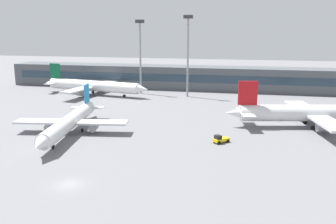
{
  "coord_description": "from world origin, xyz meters",
  "views": [
    {
      "loc": [
        26.51,
        -48.97,
        23.85
      ],
      "look_at": [
        7.1,
        40.0,
        3.0
      ],
      "focal_mm": 39.43,
      "sensor_mm": 36.0,
      "label": 1
    }
  ],
  "objects_px": {
    "airplane_near": "(70,122)",
    "airplane_far": "(94,86)",
    "airplane_mid": "(320,113)",
    "baggage_tug_yellow": "(220,139)",
    "floodlight_tower_west": "(140,52)",
    "floodlight_tower_east": "(188,51)"
  },
  "relations": [
    {
      "from": "airplane_near",
      "to": "airplane_far",
      "type": "bearing_deg",
      "value": 107.28
    },
    {
      "from": "airplane_far",
      "to": "floodlight_tower_west",
      "type": "xyz_separation_m",
      "value": [
        15.71,
        6.74,
        12.09
      ]
    },
    {
      "from": "airplane_mid",
      "to": "floodlight_tower_east",
      "type": "bearing_deg",
      "value": 138.69
    },
    {
      "from": "airplane_near",
      "to": "airplane_mid",
      "type": "height_order",
      "value": "airplane_mid"
    },
    {
      "from": "airplane_mid",
      "to": "floodlight_tower_west",
      "type": "bearing_deg",
      "value": 147.03
    },
    {
      "from": "airplane_near",
      "to": "airplane_mid",
      "type": "bearing_deg",
      "value": 18.3
    },
    {
      "from": "airplane_near",
      "to": "baggage_tug_yellow",
      "type": "xyz_separation_m",
      "value": [
        34.22,
        0.76,
        -2.04
      ]
    },
    {
      "from": "airplane_mid",
      "to": "airplane_far",
      "type": "relative_size",
      "value": 1.05
    },
    {
      "from": "airplane_near",
      "to": "baggage_tug_yellow",
      "type": "relative_size",
      "value": 10.4
    },
    {
      "from": "airplane_near",
      "to": "floodlight_tower_east",
      "type": "relative_size",
      "value": 1.34
    },
    {
      "from": "airplane_near",
      "to": "airplane_far",
      "type": "relative_size",
      "value": 0.87
    },
    {
      "from": "baggage_tug_yellow",
      "to": "airplane_near",
      "type": "bearing_deg",
      "value": -178.73
    },
    {
      "from": "airplane_near",
      "to": "baggage_tug_yellow",
      "type": "height_order",
      "value": "airplane_near"
    },
    {
      "from": "floodlight_tower_west",
      "to": "floodlight_tower_east",
      "type": "xyz_separation_m",
      "value": [
        17.97,
        -2.82,
        0.72
      ]
    },
    {
      "from": "airplane_far",
      "to": "floodlight_tower_east",
      "type": "height_order",
      "value": "floodlight_tower_east"
    },
    {
      "from": "baggage_tug_yellow",
      "to": "floodlight_tower_west",
      "type": "relative_size",
      "value": 0.14
    },
    {
      "from": "baggage_tug_yellow",
      "to": "airplane_mid",
      "type": "bearing_deg",
      "value": 38.5
    },
    {
      "from": "airplane_mid",
      "to": "baggage_tug_yellow",
      "type": "distance_m",
      "value": 29.13
    },
    {
      "from": "baggage_tug_yellow",
      "to": "floodlight_tower_east",
      "type": "bearing_deg",
      "value": 106.83
    },
    {
      "from": "floodlight_tower_west",
      "to": "airplane_near",
      "type": "bearing_deg",
      "value": -90.61
    },
    {
      "from": "airplane_near",
      "to": "baggage_tug_yellow",
      "type": "distance_m",
      "value": 34.29
    },
    {
      "from": "airplane_far",
      "to": "floodlight_tower_west",
      "type": "height_order",
      "value": "floodlight_tower_west"
    }
  ]
}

